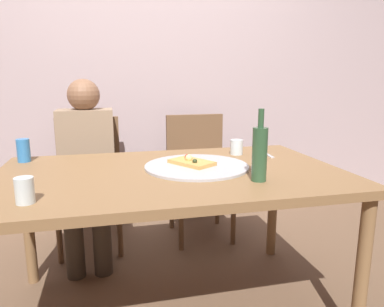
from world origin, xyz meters
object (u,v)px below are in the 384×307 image
at_px(pizza_tray, 197,166).
at_px(wine_bottle, 260,153).
at_px(guest_in_sweater, 87,161).
at_px(tumbler_far, 25,190).
at_px(dining_table, 172,185).
at_px(table_knife, 266,154).
at_px(chair_left, 89,174).
at_px(soda_can, 23,150).
at_px(pizza_slice_last, 191,162).
at_px(tumbler_near, 237,147).
at_px(chair_right, 198,167).

relative_size(pizza_tray, wine_bottle, 1.66).
bearing_deg(guest_in_sweater, tumbler_far, 82.03).
xyz_separation_m(dining_table, table_knife, (0.60, 0.25, 0.07)).
bearing_deg(dining_table, chair_left, 115.89).
xyz_separation_m(wine_bottle, table_knife, (0.26, 0.50, -0.12)).
relative_size(soda_can, table_knife, 0.55).
relative_size(pizza_slice_last, tumbler_far, 2.71).
distance_m(tumbler_near, soda_can, 1.16).
height_order(tumbler_far, guest_in_sweater, guest_in_sweater).
height_order(table_knife, chair_right, chair_right).
height_order(wine_bottle, guest_in_sweater, guest_in_sweater).
xyz_separation_m(pizza_slice_last, guest_in_sweater, (-0.55, 0.68, -0.12)).
height_order(pizza_slice_last, table_knife, pizza_slice_last).
height_order(tumbler_far, soda_can, soda_can).
distance_m(dining_table, wine_bottle, 0.46).
relative_size(pizza_tray, table_knife, 2.35).
bearing_deg(wine_bottle, guest_in_sweater, 127.89).
bearing_deg(dining_table, table_knife, 22.72).
height_order(pizza_slice_last, chair_right, chair_right).
xyz_separation_m(pizza_slice_last, wine_bottle, (0.22, -0.31, 0.10)).
bearing_deg(tumbler_near, chair_right, 96.69).
bearing_deg(dining_table, pizza_tray, 15.65).
relative_size(dining_table, pizza_tray, 3.16).
bearing_deg(chair_left, guest_in_sweater, 90.00).
bearing_deg(chair_right, table_knife, 110.61).
bearing_deg(chair_right, wine_bottle, 88.83).
xyz_separation_m(dining_table, chair_right, (0.36, 0.89, -0.16)).
height_order(soda_can, chair_right, chair_right).
height_order(wine_bottle, chair_left, wine_bottle).
relative_size(wine_bottle, tumbler_near, 3.60).
bearing_deg(pizza_tray, tumbler_near, 39.25).
distance_m(tumbler_far, guest_in_sweater, 1.08).
relative_size(tumbler_near, tumbler_far, 0.92).
bearing_deg(table_knife, pizza_tray, 118.90).
bearing_deg(guest_in_sweater, table_knife, 154.69).
bearing_deg(guest_in_sweater, chair_left, -90.00).
relative_size(tumbler_far, soda_can, 0.77).
relative_size(dining_table, pizza_slice_last, 6.39).
bearing_deg(tumbler_far, guest_in_sweater, 82.03).
distance_m(pizza_tray, table_knife, 0.52).
height_order(tumbler_near, soda_can, soda_can).
relative_size(pizza_tray, chair_right, 0.57).
bearing_deg(wine_bottle, pizza_tray, 125.54).
distance_m(wine_bottle, tumbler_far, 0.93).
height_order(wine_bottle, tumbler_far, wine_bottle).
xyz_separation_m(pizza_tray, pizza_slice_last, (-0.02, 0.03, 0.02)).
xyz_separation_m(wine_bottle, tumbler_far, (-0.92, -0.07, -0.08)).
distance_m(dining_table, chair_right, 0.98).
bearing_deg(guest_in_sweater, tumbler_near, 152.04).
bearing_deg(table_knife, soda_can, 89.31).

